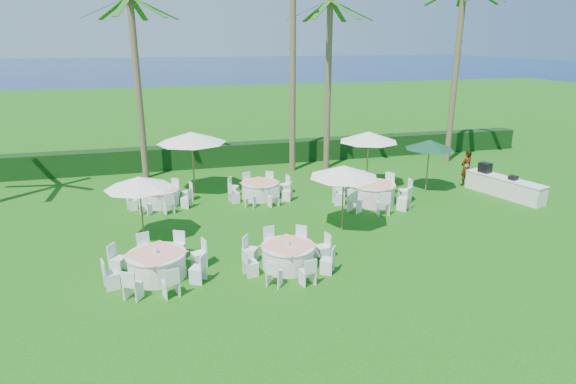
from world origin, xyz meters
name	(u,v)px	position (x,y,z in m)	size (l,w,h in m)	color
ground	(316,248)	(0.00, 0.00, 0.00)	(120.00, 120.00, 0.00)	#17580F
hedge	(250,153)	(0.00, 12.00, 0.60)	(34.00, 1.00, 1.20)	black
ocean	(178,69)	(0.00, 102.00, 0.00)	(260.00, 260.00, 0.00)	#080E51
banquet_table_a	(157,264)	(-5.18, -0.71, 0.40)	(3.03, 3.03, 0.93)	silver
banquet_table_b	(288,255)	(-1.25, -1.08, 0.39)	(2.91, 2.91, 0.89)	silver
banquet_table_d	(161,197)	(-5.00, 5.95, 0.37)	(2.77, 2.77, 0.86)	silver
banquet_table_e	(260,190)	(-0.71, 5.80, 0.39)	(2.90, 2.90, 0.89)	silver
banquet_table_f	(372,193)	(3.82, 3.91, 0.45)	(3.44, 3.44, 1.03)	silver
umbrella_a	(139,183)	(-5.62, 2.19, 2.13)	(2.33, 2.33, 2.34)	brown
umbrella_b	(344,171)	(1.45, 1.32, 2.26)	(2.51, 2.51, 2.48)	brown
umbrella_c	(191,137)	(-3.47, 7.32, 2.58)	(3.09, 3.09, 2.83)	brown
umbrella_d	(369,137)	(4.48, 6.01, 2.46)	(2.74, 2.74, 2.70)	brown
umbrella_green	(430,144)	(6.95, 4.82, 2.21)	(2.22, 2.22, 2.42)	brown
buffet_table	(503,186)	(9.93, 3.28, 0.46)	(1.82, 3.74, 1.31)	silver
staff_person	(466,168)	(9.26, 5.18, 0.85)	(0.62, 0.41, 1.71)	gray
palm_b	(138,82)	(-5.67, 10.50, 4.77)	(4.33, 4.31, 8.64)	brown
palm_c	(293,51)	(1.93, 10.00, 6.18)	(4.16, 4.40, 11.40)	brown
palm_d	(328,79)	(3.86, 10.03, 4.77)	(4.38, 4.24, 8.63)	brown
palm_e	(456,68)	(11.09, 9.61, 5.22)	(4.40, 4.01, 9.51)	brown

